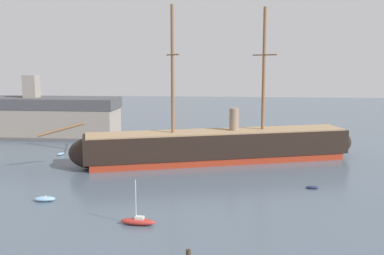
{
  "coord_description": "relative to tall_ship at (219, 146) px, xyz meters",
  "views": [
    {
      "loc": [
        8.69,
        -31.67,
        19.11
      ],
      "look_at": [
        2.47,
        33.79,
        9.19
      ],
      "focal_mm": 42.8,
      "sensor_mm": 36.0,
      "label": 1
    }
  ],
  "objects": [
    {
      "name": "tall_ship",
      "position": [
        0.0,
        0.0,
        0.0
      ],
      "size": [
        57.33,
        23.16,
        28.49
      ],
      "color": "maroon",
      "rests_on": "ground"
    },
    {
      "name": "dinghy_alongside_stern",
      "position": [
        14.55,
        -16.58,
        -2.83
      ],
      "size": [
        1.88,
        0.83,
        0.44
      ],
      "color": "#1E284C",
      "rests_on": "ground"
    },
    {
      "name": "dockside_warehouse_left",
      "position": [
        -45.68,
        23.27,
        1.84
      ],
      "size": [
        43.86,
        12.59,
        15.22
      ],
      "color": "#565659",
      "rests_on": "ground"
    },
    {
      "name": "sailboat_near_centre",
      "position": [
        -8.08,
        -33.75,
        -2.6
      ],
      "size": [
        4.22,
        1.57,
        5.38
      ],
      "color": "#B22D28",
      "rests_on": "ground"
    },
    {
      "name": "dinghy_far_left",
      "position": [
        -31.71,
        3.19,
        -2.83
      ],
      "size": [
        1.49,
        2.08,
        0.45
      ],
      "color": "#7FB2D6",
      "rests_on": "ground"
    },
    {
      "name": "dinghy_mid_left",
      "position": [
        -22.51,
        -26.19,
        -2.72
      ],
      "size": [
        2.97,
        1.59,
        0.67
      ],
      "color": "#7FB2D6",
      "rests_on": "ground"
    }
  ]
}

